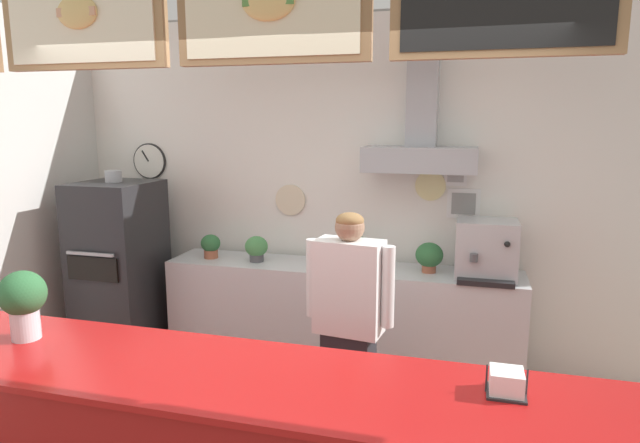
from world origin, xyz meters
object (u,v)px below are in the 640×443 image
object	(u,v)px
potted_oregano	(211,245)
potted_sage	(256,248)
potted_thyme	(429,256)
espresso_machine	(486,250)
basil_vase	(23,301)
shop_worker	(349,327)
napkin_holder	(506,383)
pizza_oven	(120,272)
potted_rosemary	(360,250)

from	to	relation	value
potted_oregano	potted_sage	size ratio (longest dim) A/B	0.95
potted_thyme	espresso_machine	bearing A→B (deg)	-5.20
potted_oregano	basil_vase	bearing A→B (deg)	-89.71
basil_vase	potted_sage	bearing A→B (deg)	78.55
shop_worker	napkin_holder	distance (m)	1.33
espresso_machine	potted_sage	distance (m)	1.89
basil_vase	napkin_holder	world-z (taller)	basil_vase
espresso_machine	basil_vase	bearing A→B (deg)	-137.66
pizza_oven	potted_oregano	world-z (taller)	pizza_oven
pizza_oven	shop_worker	distance (m)	2.40
espresso_machine	napkin_holder	distance (m)	2.06
espresso_machine	potted_rosemary	bearing A→B (deg)	177.33
shop_worker	napkin_holder	xyz separation A→B (m)	(0.87, -0.98, 0.22)
potted_rosemary	napkin_holder	distance (m)	2.34
espresso_machine	potted_oregano	world-z (taller)	espresso_machine
potted_thyme	potted_rosemary	distance (m)	0.56
pizza_oven	potted_rosemary	world-z (taller)	pizza_oven
potted_rosemary	espresso_machine	bearing A→B (deg)	-2.67
shop_worker	napkin_holder	bearing A→B (deg)	138.97
napkin_holder	espresso_machine	bearing A→B (deg)	90.98
basil_vase	espresso_machine	bearing A→B (deg)	42.34
basil_vase	potted_oregano	bearing A→B (deg)	90.29
shop_worker	potted_thyme	distance (m)	1.21
pizza_oven	potted_rosemary	bearing A→B (deg)	7.89
potted_oregano	potted_thyme	bearing A→B (deg)	1.24
potted_thyme	napkin_holder	distance (m)	2.15
potted_thyme	basil_vase	world-z (taller)	basil_vase
potted_thyme	potted_sage	distance (m)	1.46
potted_sage	potted_thyme	bearing A→B (deg)	1.93
pizza_oven	espresso_machine	world-z (taller)	pizza_oven
potted_thyme	potted_rosemary	size ratio (longest dim) A/B	0.94
pizza_oven	napkin_holder	world-z (taller)	pizza_oven
espresso_machine	potted_thyme	bearing A→B (deg)	174.80
pizza_oven	potted_rosemary	size ratio (longest dim) A/B	6.64
potted_oregano	napkin_holder	xyz separation A→B (m)	(2.36, -2.06, 0.02)
pizza_oven	espresso_machine	xyz separation A→B (m)	(3.09, 0.24, 0.34)
basil_vase	napkin_holder	distance (m)	2.35
basil_vase	napkin_holder	xyz separation A→B (m)	(2.35, 0.05, -0.15)
potted_oregano	potted_rosemary	xyz separation A→B (m)	(1.33, 0.05, 0.03)
espresso_machine	basil_vase	world-z (taller)	same
shop_worker	potted_rosemary	bearing A→B (deg)	-74.91
shop_worker	basil_vase	bearing A→B (deg)	42.10
potted_oregano	potted_sage	distance (m)	0.44
shop_worker	potted_sage	distance (m)	1.51
pizza_oven	potted_sage	bearing A→B (deg)	11.01
basil_vase	potted_thyme	bearing A→B (deg)	48.75
potted_rosemary	pizza_oven	bearing A→B (deg)	-172.11
espresso_machine	potted_sage	size ratio (longest dim) A/B	2.06
potted_oregano	potted_rosemary	distance (m)	1.33
espresso_machine	potted_rosemary	xyz separation A→B (m)	(-0.99, 0.05, -0.08)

